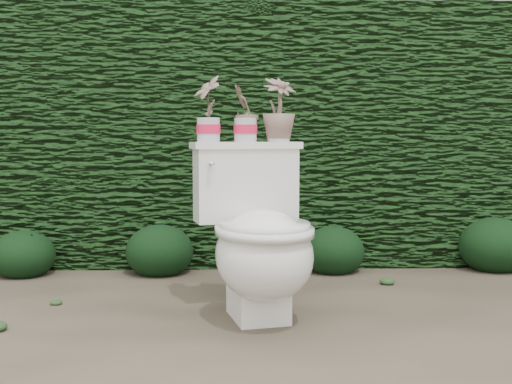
{
  "coord_description": "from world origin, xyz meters",
  "views": [
    {
      "loc": [
        -0.11,
        -2.71,
        0.8
      ],
      "look_at": [
        -0.03,
        0.18,
        0.55
      ],
      "focal_mm": 45.0,
      "sensor_mm": 36.0,
      "label": 1
    }
  ],
  "objects_px": {
    "potted_plant_center": "(245,115)",
    "toilet": "(259,239)",
    "potted_plant_right": "(279,111)",
    "potted_plant_left": "(208,110)"
  },
  "relations": [
    {
      "from": "potted_plant_left",
      "to": "potted_plant_center",
      "type": "xyz_separation_m",
      "value": [
        0.17,
        0.04,
        -0.02
      ]
    },
    {
      "from": "potted_plant_right",
      "to": "potted_plant_center",
      "type": "bearing_deg",
      "value": 164.02
    },
    {
      "from": "potted_plant_left",
      "to": "potted_plant_center",
      "type": "height_order",
      "value": "potted_plant_left"
    },
    {
      "from": "toilet",
      "to": "potted_plant_right",
      "type": "bearing_deg",
      "value": 56.22
    },
    {
      "from": "potted_plant_left",
      "to": "potted_plant_right",
      "type": "bearing_deg",
      "value": 70.6
    },
    {
      "from": "potted_plant_center",
      "to": "potted_plant_right",
      "type": "height_order",
      "value": "potted_plant_right"
    },
    {
      "from": "toilet",
      "to": "potted_plant_center",
      "type": "bearing_deg",
      "value": 90.1
    },
    {
      "from": "potted_plant_center",
      "to": "potted_plant_right",
      "type": "relative_size",
      "value": 0.87
    },
    {
      "from": "potted_plant_left",
      "to": "potted_plant_center",
      "type": "bearing_deg",
      "value": 70.6
    },
    {
      "from": "potted_plant_center",
      "to": "toilet",
      "type": "bearing_deg",
      "value": 40.35
    }
  ]
}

